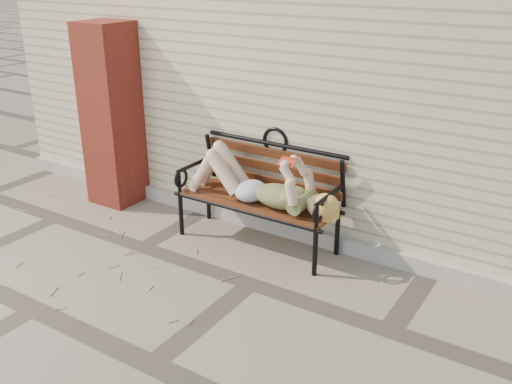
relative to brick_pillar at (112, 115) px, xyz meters
The scene contains 7 objects.
ground 2.62m from the brick_pillar, 18.06° to the right, with size 80.00×80.00×0.00m, color #776B5B.
house_wall 3.26m from the brick_pillar, 44.37° to the left, with size 8.00×4.00×3.00m, color beige.
foundation_strip 2.49m from the brick_pillar, ahead, with size 8.00×0.10×0.15m, color #AAA49A.
brick_pillar is the anchor object (origin of this frame).
garden_bench 1.98m from the brick_pillar, ahead, with size 1.70×0.68×1.10m.
reading_woman 1.99m from the brick_pillar, ahead, with size 1.61×0.36×0.51m.
straw_scatter 1.67m from the brick_pillar, 65.75° to the right, with size 2.91×1.74×0.01m.
Camera 1 is at (2.31, -3.55, 2.59)m, focal length 40.00 mm.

